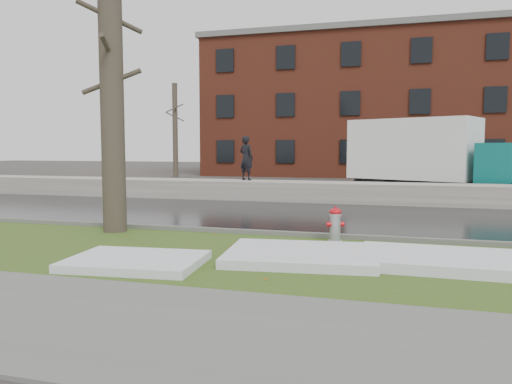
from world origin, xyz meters
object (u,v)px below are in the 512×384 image
(worker, at_px, (246,158))
(fire_hydrant, at_px, (335,224))
(box_truck, at_px, (437,155))
(tree, at_px, (112,85))

(worker, bearing_deg, fire_hydrant, 141.80)
(box_truck, xyz_separation_m, worker, (-7.36, -3.08, -0.09))
(fire_hydrant, bearing_deg, worker, 94.70)
(fire_hydrant, relative_size, tree, 0.11)
(box_truck, bearing_deg, tree, -100.59)
(tree, distance_m, box_truck, 14.26)
(tree, distance_m, worker, 8.84)
(tree, bearing_deg, worker, 86.11)
(tree, xyz_separation_m, worker, (0.59, 8.63, -1.86))
(box_truck, height_order, worker, box_truck)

